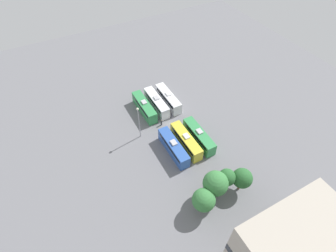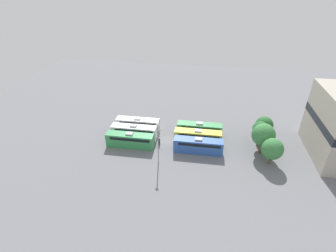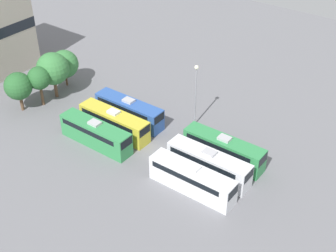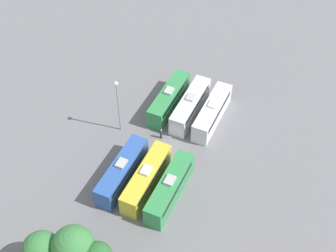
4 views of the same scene
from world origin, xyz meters
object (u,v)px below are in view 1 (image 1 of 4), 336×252
bus_2 (144,107)px  bus_3 (199,136)px  tree_2 (216,183)px  tree_0 (242,178)px  tree_3 (204,200)px  bus_4 (186,141)px  tree_1 (227,177)px  bus_5 (174,147)px  bus_1 (157,102)px  light_pole (139,118)px  bus_0 (168,98)px  worker_person (161,123)px

bus_2 → bus_3: (-7.17, 15.50, 0.00)m
tree_2 → bus_3: bearing=-111.6°
tree_0 → tree_3: bearing=1.3°
bus_4 → tree_1: 14.08m
bus_2 → bus_5: (-0.18, 15.61, 0.00)m
tree_0 → tree_2: bearing=-11.7°
bus_1 → tree_2: 29.53m
tree_0 → tree_1: bearing=-25.7°
tree_1 → tree_0: bearing=154.3°
tree_0 → tree_1: (2.83, -1.36, 0.51)m
bus_4 → light_pole: light_pole is taller
bus_0 → bus_5: (7.01, 15.62, 0.00)m
bus_2 → bus_3: size_ratio=1.00×
bus_4 → tree_1: tree_1 is taller
tree_3 → tree_2: bearing=-158.3°
worker_person → tree_2: bearing=90.0°
bus_3 → tree_2: 15.13m
bus_5 → tree_0: tree_0 is taller
bus_2 → bus_5: size_ratio=1.00×
bus_3 → tree_2: (5.45, 13.78, 3.09)m
bus_4 → tree_0: size_ratio=1.78×
worker_person → tree_1: tree_1 is taller
bus_0 → bus_4: 15.71m
bus_2 → bus_5: 15.61m
tree_1 → tree_2: tree_2 is taller
bus_5 → tree_2: 14.09m
tree_1 → bus_4: bearing=-86.1°
bus_0 → tree_1: size_ratio=1.72×
light_pole → tree_3: bearing=96.9°
bus_3 → bus_5: (6.99, 0.12, 0.00)m
bus_5 → tree_3: size_ratio=1.79×
bus_0 → bus_4: bearing=77.2°
bus_2 → bus_4: bearing=103.6°
bus_1 → worker_person: 6.86m
bus_2 → tree_3: tree_3 is taller
bus_2 → worker_person: bearing=104.8°
bus_1 → tree_1: 29.28m
tree_3 → bus_4: bearing=-109.6°
bus_3 → tree_1: bearing=79.4°
worker_person → tree_2: tree_2 is taller
bus_0 → bus_1: bearing=-0.5°
bus_5 → bus_4: bearing=-175.1°
light_pole → tree_2: bearing=106.1°
bus_5 → light_pole: 10.45m
worker_person → bus_5: bearing=80.5°
worker_person → tree_2: size_ratio=0.25×
bus_0 → bus_1: same height
bus_1 → tree_3: size_ratio=1.79×
tree_0 → tree_1: size_ratio=0.97×
bus_3 → light_pole: size_ratio=1.15×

